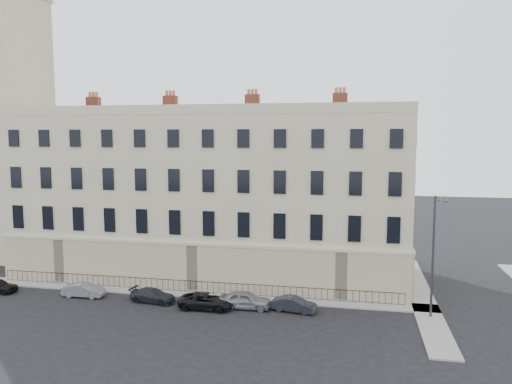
# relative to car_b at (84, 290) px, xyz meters

# --- Properties ---
(ground) EXTENTS (160.00, 160.00, 0.00)m
(ground) POSITION_rel_car_b_xyz_m (14.29, -2.66, -0.57)
(ground) COLOR black
(ground) RESTS_ON ground
(terrace) EXTENTS (36.22, 12.22, 17.00)m
(terrace) POSITION_rel_car_b_xyz_m (8.33, 9.31, 6.93)
(terrace) COLOR #C5B492
(terrace) RESTS_ON ground
(pavement_terrace) EXTENTS (48.00, 2.00, 0.12)m
(pavement_terrace) POSITION_rel_car_b_xyz_m (4.29, 2.34, -0.51)
(pavement_terrace) COLOR gray
(pavement_terrace) RESTS_ON ground
(pavement_east_return) EXTENTS (2.00, 24.00, 0.12)m
(pavement_east_return) POSITION_rel_car_b_xyz_m (27.29, 5.34, -0.51)
(pavement_east_return) COLOR gray
(pavement_east_return) RESTS_ON ground
(railings) EXTENTS (35.00, 0.04, 0.96)m
(railings) POSITION_rel_car_b_xyz_m (8.29, 2.74, -0.02)
(railings) COLOR black
(railings) RESTS_ON ground
(car_b) EXTENTS (3.49, 1.32, 1.14)m
(car_b) POSITION_rel_car_b_xyz_m (0.00, 0.00, 0.00)
(car_b) COLOR slate
(car_b) RESTS_ON ground
(car_c) EXTENTS (3.89, 1.95, 1.09)m
(car_c) POSITION_rel_car_b_xyz_m (6.11, -0.11, -0.03)
(car_c) COLOR #20232A
(car_c) RESTS_ON ground
(car_d) EXTENTS (4.35, 2.08, 1.20)m
(car_d) POSITION_rel_car_b_xyz_m (10.76, -0.75, 0.03)
(car_d) COLOR black
(car_d) RESTS_ON ground
(car_e) EXTENTS (4.02, 1.69, 1.36)m
(car_e) POSITION_rel_car_b_xyz_m (13.68, -0.08, 0.11)
(car_e) COLOR gray
(car_e) RESTS_ON ground
(car_f) EXTENTS (3.56, 1.71, 1.13)m
(car_f) POSITION_rel_car_b_xyz_m (17.44, -0.09, -0.01)
(car_f) COLOR #1F2229
(car_f) RESTS_ON ground
(streetlamp) EXTENTS (0.75, 1.89, 8.99)m
(streetlamp) POSITION_rel_car_b_xyz_m (27.41, 0.41, 4.41)
(streetlamp) COLOR #343539
(streetlamp) RESTS_ON ground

